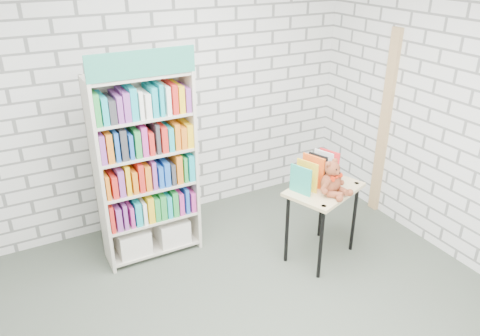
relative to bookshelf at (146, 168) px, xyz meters
name	(u,v)px	position (x,y,z in m)	size (l,w,h in m)	color
ground	(250,322)	(0.38, -1.36, -0.95)	(4.50, 4.50, 0.00)	#454D41
room_shell	(253,120)	(0.38, -1.36, 0.84)	(4.52, 4.02, 2.81)	silver
bookshelf	(146,168)	(0.00, 0.00, 0.00)	(0.93, 0.36, 2.08)	beige
display_table	(323,198)	(1.45, -0.86, -0.29)	(0.84, 0.71, 0.77)	tan
table_books	(315,170)	(1.41, -0.75, -0.03)	(0.54, 0.38, 0.30)	teal
teddy_bear	(333,180)	(1.45, -0.98, -0.05)	(0.30, 0.30, 0.33)	brown
door_trim	(384,125)	(2.60, -0.41, 0.10)	(0.05, 0.12, 2.10)	tan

